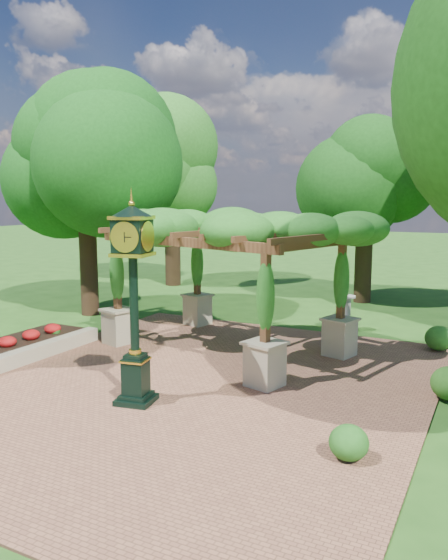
% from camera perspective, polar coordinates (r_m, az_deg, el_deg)
% --- Properties ---
extents(ground, '(120.00, 120.00, 0.00)m').
position_cam_1_polar(ground, '(11.69, -5.77, -12.39)').
color(ground, '#1E4714').
rests_on(ground, ground).
extents(brick_plaza, '(10.00, 12.00, 0.04)m').
position_cam_1_polar(brick_plaza, '(12.48, -3.22, -10.88)').
color(brick_plaza, brown).
rests_on(brick_plaza, ground).
extents(border_wall, '(0.35, 5.00, 0.40)m').
position_cam_1_polar(border_wall, '(14.86, -19.85, -7.45)').
color(border_wall, '#C6B793').
rests_on(border_wall, ground).
extents(flower_bed, '(1.50, 5.00, 0.36)m').
position_cam_1_polar(flower_bed, '(15.52, -22.13, -6.97)').
color(flower_bed, red).
rests_on(flower_bed, ground).
extents(pedestal_clock, '(0.94, 0.94, 4.09)m').
position_cam_1_polar(pedestal_clock, '(10.93, -9.44, -0.62)').
color(pedestal_clock, black).
rests_on(pedestal_clock, brick_plaza).
extents(pergola, '(6.95, 5.31, 3.88)m').
position_cam_1_polar(pergola, '(14.64, 0.06, 4.71)').
color(pergola, tan).
rests_on(pergola, brick_plaza).
extents(sundial, '(0.70, 0.70, 1.14)m').
position_cam_1_polar(sundial, '(17.60, 12.56, -3.66)').
color(sundial, gray).
rests_on(sundial, ground).
extents(shrub_front, '(0.79, 0.79, 0.57)m').
position_cam_1_polar(shrub_front, '(9.26, 12.91, -16.22)').
color(shrub_front, '#1E5418').
rests_on(shrub_front, brick_plaza).
extents(shrub_back, '(0.84, 0.84, 0.68)m').
position_cam_1_polar(shrub_back, '(16.07, 21.56, -5.68)').
color(shrub_back, '#2B641D').
rests_on(shrub_back, brick_plaza).
extents(tree_west_near, '(4.51, 4.51, 7.80)m').
position_cam_1_polar(tree_west_near, '(19.94, -14.33, 11.76)').
color(tree_west_near, '#372216').
rests_on(tree_west_near, ground).
extents(tree_west_far, '(4.54, 4.54, 8.04)m').
position_cam_1_polar(tree_west_far, '(26.15, -5.50, 11.51)').
color(tree_west_far, black).
rests_on(tree_west_far, ground).
extents(tree_north, '(3.77, 3.77, 7.80)m').
position_cam_1_polar(tree_north, '(22.42, 14.71, 11.29)').
color(tree_north, '#312213').
rests_on(tree_north, ground).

